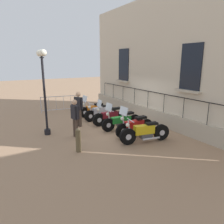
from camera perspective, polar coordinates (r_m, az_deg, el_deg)
ground_plane at (r=10.81m, az=1.30°, el=-3.93°), size 60.00×60.00×0.00m
building_facade at (r=11.74m, az=11.67°, el=12.84°), size 0.82×11.75×6.52m
motorcycle_orange at (r=12.73m, az=-4.97°, el=0.69°), size 1.90×0.71×1.31m
motorcycle_silver at (r=11.94m, az=-3.12°, el=-0.14°), size 2.09×0.58×1.02m
motorcycle_maroon at (r=11.01m, az=-0.46°, el=-1.26°), size 2.04×0.55×1.38m
motorcycle_green at (r=10.25m, az=2.60°, el=-2.39°), size 2.17×0.69×1.38m
motorcycle_red at (r=9.45m, az=6.18°, el=-3.77°), size 2.01×0.67×1.40m
motorcycle_yellow at (r=8.75m, az=8.93°, el=-5.51°), size 2.21×0.76×1.03m
lamppost at (r=9.60m, az=-18.20°, el=8.61°), size 0.28×0.98×3.75m
crowd_barrier at (r=14.20m, az=-14.00°, el=2.35°), size 2.39×0.46×1.05m
bollard at (r=7.87m, az=-9.16°, el=-7.55°), size 0.20×0.20×0.91m
pedestrian_standing at (r=10.70m, az=-9.09°, el=1.35°), size 0.37×0.47×1.78m
pedestrian_walking at (r=9.24m, az=-10.03°, el=-1.14°), size 0.28×0.52×1.68m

